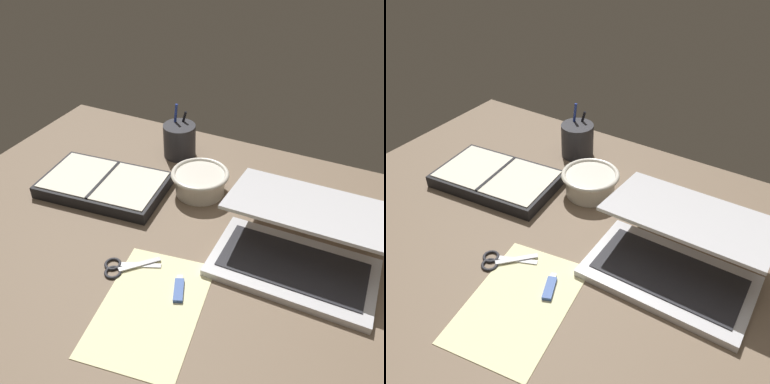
% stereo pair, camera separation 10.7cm
% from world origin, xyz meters
% --- Properties ---
extents(desk_top, '(1.40, 1.00, 0.02)m').
position_xyz_m(desk_top, '(0.00, 0.00, 0.01)').
color(desk_top, '#75604C').
rests_on(desk_top, ground).
extents(laptop, '(0.36, 0.29, 0.13)m').
position_xyz_m(laptop, '(0.26, 0.04, 0.07)').
color(laptop, silver).
rests_on(laptop, desk_top).
extents(bowl, '(0.16, 0.16, 0.07)m').
position_xyz_m(bowl, '(-0.05, 0.18, 0.06)').
color(bowl, silver).
rests_on(bowl, desk_top).
extents(pen_cup, '(0.10, 0.10, 0.16)m').
position_xyz_m(pen_cup, '(-0.19, 0.34, 0.07)').
color(pen_cup, '#28282D').
rests_on(pen_cup, desk_top).
extents(planner, '(0.36, 0.24, 0.04)m').
position_xyz_m(planner, '(-0.29, 0.08, 0.04)').
color(planner, black).
rests_on(planner, desk_top).
extents(scissors, '(0.12, 0.10, 0.01)m').
position_xyz_m(scissors, '(-0.09, -0.15, 0.02)').
color(scissors, '#B7B7BC').
rests_on(scissors, desk_top).
extents(paper_sheet_front, '(0.24, 0.33, 0.00)m').
position_xyz_m(paper_sheet_front, '(0.03, -0.22, 0.02)').
color(paper_sheet_front, '#F4EFB2').
rests_on(paper_sheet_front, desk_top).
extents(usb_drive, '(0.04, 0.07, 0.01)m').
position_xyz_m(usb_drive, '(0.06, -0.16, 0.02)').
color(usb_drive, '#33519E').
rests_on(usb_drive, desk_top).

